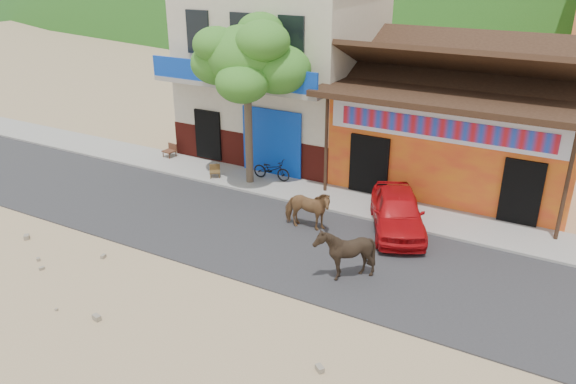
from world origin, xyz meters
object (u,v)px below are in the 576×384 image
at_px(tree, 248,102).
at_px(cow_dark, 345,253).
at_px(scooter, 272,169).
at_px(cafe_chair_right, 215,166).
at_px(cow_tan, 307,209).
at_px(cafe_chair_left, 169,145).
at_px(red_car, 397,211).

distance_m(tree, cow_dark, 7.55).
height_order(scooter, cafe_chair_right, cafe_chair_right).
distance_m(scooter, cafe_chair_right, 2.17).
relative_size(cow_tan, cafe_chair_right, 1.84).
distance_m(cow_tan, scooter, 4.11).
bearing_deg(tree, cafe_chair_right, -169.22).
bearing_deg(cow_tan, cafe_chair_left, 61.90).
bearing_deg(cow_tan, cow_dark, -141.46).
distance_m(cow_dark, red_car, 3.35).
bearing_deg(cow_tan, red_car, -70.25).
xyz_separation_m(scooter, cafe_chair_left, (-5.00, 0.10, 0.10)).
xyz_separation_m(cow_tan, red_car, (2.45, 1.28, -0.03)).
relative_size(cow_tan, cafe_chair_left, 1.59).
height_order(cow_tan, cafe_chair_left, cow_tan).
xyz_separation_m(cafe_chair_left, cafe_chair_right, (3.00, -0.94, -0.07)).
bearing_deg(scooter, cafe_chair_right, 109.35).
height_order(cow_tan, red_car, cow_tan).
relative_size(tree, cow_tan, 3.82).
bearing_deg(scooter, red_car, -109.69).
xyz_separation_m(cow_tan, cow_dark, (2.16, -2.06, 0.08)).
relative_size(tree, scooter, 4.02).
bearing_deg(cafe_chair_left, tree, -1.10).
height_order(tree, red_car, tree).
xyz_separation_m(tree, scooter, (0.60, 0.57, -2.61)).
distance_m(red_car, scooter, 5.64).
xyz_separation_m(cow_tan, cafe_chair_right, (-4.96, 2.01, -0.16)).
height_order(scooter, cafe_chair_left, cafe_chair_left).
xyz_separation_m(tree, cow_dark, (5.71, -4.34, -2.34)).
distance_m(cow_tan, cow_dark, 2.99).
height_order(cow_tan, scooter, cow_tan).
xyz_separation_m(cow_tan, scooter, (-2.96, 2.85, -0.19)).
distance_m(cow_tan, cafe_chair_left, 8.49).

